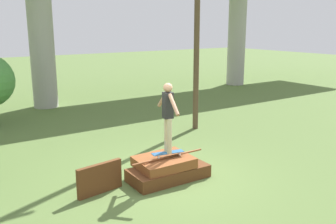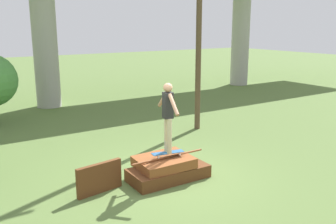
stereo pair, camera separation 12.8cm
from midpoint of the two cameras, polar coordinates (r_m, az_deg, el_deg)
The scene contains 6 objects.
ground_plane at distance 9.47m, azimuth 0.44°, elevation -10.16°, with size 80.00×80.00×0.00m, color #567038.
scrap_pile at distance 9.38m, azimuth 0.17°, elevation -8.66°, with size 2.04×1.19×0.61m.
scrap_plank_loose at distance 8.75m, azimuth -9.98°, elevation -9.89°, with size 1.13×0.27×0.70m.
skateboard at distance 9.24m, azimuth 0.40°, elevation -6.24°, with size 0.83×0.36×0.09m.
skater at distance 8.95m, azimuth 0.41°, elevation -0.08°, with size 0.32×1.20×1.72m.
utility_pole at distance 13.42m, azimuth 5.09°, elevation 16.39°, with size 1.30×0.20×8.78m.
Camera 2 is at (-4.78, -7.26, 3.75)m, focal length 40.00 mm.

